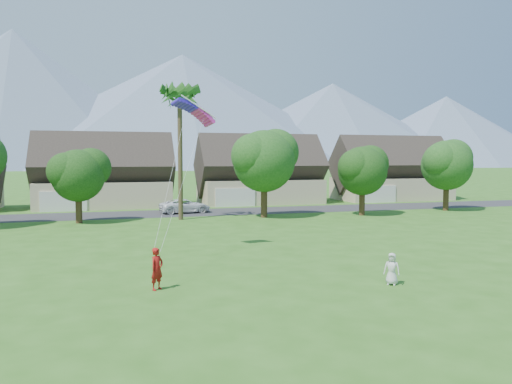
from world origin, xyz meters
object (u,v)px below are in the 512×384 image
object	(u,v)px
watcher	(392,269)
parked_car	(185,206)
parafoil_kite	(195,110)
kite_flyer	(157,269)

from	to	relation	value
watcher	parked_car	distance (m)	32.50
parked_car	parafoil_kite	bearing A→B (deg)	164.48
kite_flyer	parked_car	bearing A→B (deg)	37.73
kite_flyer	parafoil_kite	world-z (taller)	parafoil_kite
watcher	kite_flyer	bearing A→B (deg)	-152.36
kite_flyer	parafoil_kite	size ratio (longest dim) A/B	0.65
watcher	parafoil_kite	xyz separation A→B (m)	(-7.30, 10.73, 8.00)
kite_flyer	parked_car	size ratio (longest dim) A/B	0.35
parked_car	parafoil_kite	size ratio (longest dim) A/B	1.83
parked_car	parafoil_kite	world-z (taller)	parafoil_kite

